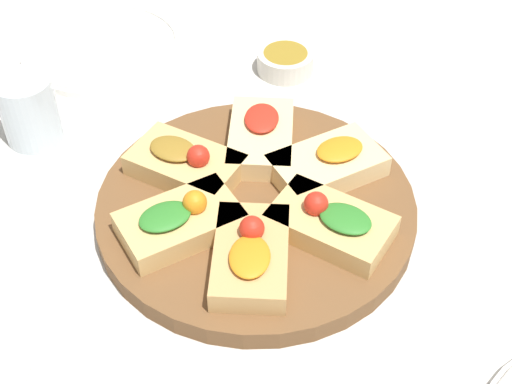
{
  "coord_description": "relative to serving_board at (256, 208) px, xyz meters",
  "views": [
    {
      "loc": [
        0.52,
        -0.17,
        0.58
      ],
      "look_at": [
        0.0,
        0.0,
        0.04
      ],
      "focal_mm": 50.0,
      "sensor_mm": 36.0,
      "label": 1
    }
  ],
  "objects": [
    {
      "name": "focaccia_slice_2",
      "position": [
        -0.09,
        0.03,
        0.03
      ],
      "size": [
        0.14,
        0.11,
        0.03
      ],
      "color": "#E5C689",
      "rests_on": "serving_board"
    },
    {
      "name": "serving_board",
      "position": [
        0.0,
        0.0,
        0.0
      ],
      "size": [
        0.35,
        0.35,
        0.02
      ],
      "primitive_type": "cylinder",
      "color": "brown",
      "rests_on": "ground_plane"
    },
    {
      "name": "focaccia_slice_1",
      "position": [
        -0.02,
        0.09,
        0.03
      ],
      "size": [
        0.09,
        0.13,
        0.03
      ],
      "color": "#E5C689",
      "rests_on": "serving_board"
    },
    {
      "name": "water_glass",
      "position": [
        -0.22,
        -0.22,
        0.03
      ],
      "size": [
        0.07,
        0.07,
        0.09
      ],
      "primitive_type": "cylinder",
      "color": "silver",
      "rests_on": "ground_plane"
    },
    {
      "name": "focaccia_slice_4",
      "position": [
        0.02,
        -0.09,
        0.03
      ],
      "size": [
        0.1,
        0.14,
        0.05
      ],
      "color": "tan",
      "rests_on": "serving_board"
    },
    {
      "name": "dipping_bowl",
      "position": [
        -0.25,
        0.13,
        0.0
      ],
      "size": [
        0.08,
        0.08,
        0.03
      ],
      "color": "silver",
      "rests_on": "ground_plane"
    },
    {
      "name": "ground_plane",
      "position": [
        0.0,
        0.0,
        -0.01
      ],
      "size": [
        3.0,
        3.0,
        0.0
      ],
      "primitive_type": "plane",
      "color": "beige"
    },
    {
      "name": "focaccia_slice_5",
      "position": [
        0.08,
        -0.03,
        0.03
      ],
      "size": [
        0.14,
        0.11,
        0.05
      ],
      "color": "tan",
      "rests_on": "serving_board"
    },
    {
      "name": "plate_left",
      "position": [
        -0.38,
        -0.11,
        -0.0
      ],
      "size": [
        0.23,
        0.23,
        0.02
      ],
      "color": "white",
      "rests_on": "ground_plane"
    },
    {
      "name": "focaccia_slice_3",
      "position": [
        -0.07,
        -0.06,
        0.03
      ],
      "size": [
        0.14,
        0.14,
        0.05
      ],
      "color": "tan",
      "rests_on": "serving_board"
    },
    {
      "name": "focaccia_slice_0",
      "position": [
        0.07,
        0.06,
        0.03
      ],
      "size": [
        0.14,
        0.13,
        0.05
      ],
      "color": "tan",
      "rests_on": "serving_board"
    }
  ]
}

